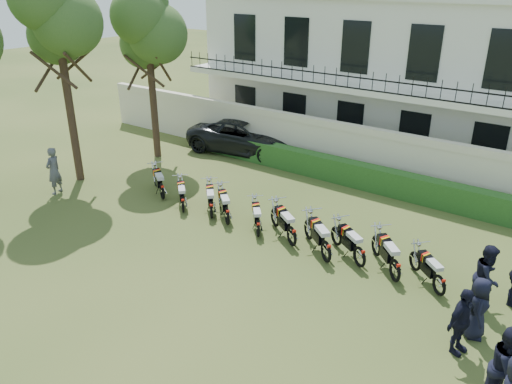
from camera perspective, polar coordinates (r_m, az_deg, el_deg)
ground at (r=15.48m, az=-1.39°, el=-7.51°), size 100.00×100.00×0.00m
perimeter_wall at (r=21.31m, az=11.77°, el=4.45°), size 30.00×0.35×2.30m
hedge at (r=20.48m, az=13.19°, el=1.51°), size 18.00×0.60×1.00m
building at (r=26.10m, az=17.96°, el=13.10°), size 20.40×9.60×7.40m
tree_west_mid at (r=21.01m, az=-21.90°, el=18.44°), size 3.40×3.20×8.82m
tree_west_near at (r=23.12m, az=-12.27°, el=17.92°), size 3.40×3.20×7.90m
motorcycle_0 at (r=19.42m, az=-10.71°, el=0.50°), size 1.73×1.18×1.09m
motorcycle_1 at (r=18.25m, az=-8.38°, el=-1.00°), size 1.43×1.34×1.02m
motorcycle_2 at (r=17.69m, az=-5.16°, el=-1.59°), size 1.40×1.49×1.06m
motorcycle_3 at (r=17.18m, az=-3.33°, el=-2.29°), size 1.57×1.38×1.09m
motorcycle_4 at (r=16.41m, az=0.23°, el=-3.74°), size 1.27×1.43×1.00m
motorcycle_5 at (r=15.88m, az=4.12°, el=-4.54°), size 1.78×1.25×1.13m
motorcycle_6 at (r=15.13m, az=8.04°, el=-6.20°), size 1.73×1.42×1.16m
motorcycle_7 at (r=15.08m, az=11.78°, el=-6.75°), size 1.74×1.18×1.09m
motorcycle_8 at (r=14.64m, az=15.67°, el=-8.09°), size 1.53×1.55×1.13m
motorcycle_9 at (r=14.45m, az=20.27°, el=-9.48°), size 1.46×1.28×1.01m
suv at (r=24.25m, az=-1.10°, el=6.37°), size 6.05×3.52×1.58m
inspector at (r=21.06m, az=-22.12°, el=2.26°), size 0.62×0.78×1.89m
officer_1 at (r=11.44m, az=26.82°, el=-17.59°), size 0.90×1.06×1.89m
officer_2 at (r=12.48m, az=22.41°, el=-13.51°), size 0.69×1.07×1.69m
officer_3 at (r=13.14m, az=24.01°, el=-12.03°), size 0.69×0.88×1.59m
officer_4 at (r=14.25m, az=24.90°, el=-8.78°), size 0.75×0.93×1.79m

